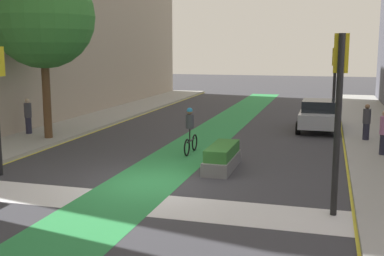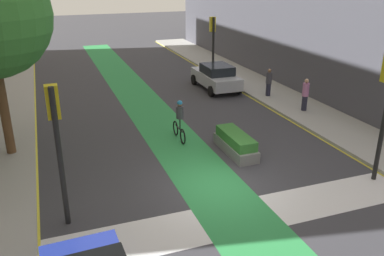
% 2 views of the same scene
% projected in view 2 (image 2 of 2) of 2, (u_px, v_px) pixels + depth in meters
% --- Properties ---
extents(ground_plane, '(120.00, 120.00, 0.00)m').
position_uv_depth(ground_plane, '(219.00, 186.00, 14.27)').
color(ground_plane, '#38383D').
extents(bike_lane_paint, '(2.40, 60.00, 0.01)m').
position_uv_depth(bike_lane_paint, '(212.00, 187.00, 14.19)').
color(bike_lane_paint, '#2D8C47').
rests_on(bike_lane_paint, ground_plane).
extents(crosswalk_band, '(12.00, 1.80, 0.01)m').
position_uv_depth(crosswalk_band, '(245.00, 216.00, 12.52)').
color(crosswalk_band, silver).
rests_on(crosswalk_band, ground_plane).
extents(curb_stripe_left, '(0.16, 60.00, 0.01)m').
position_uv_depth(curb_stripe_left, '(37.00, 219.00, 12.34)').
color(curb_stripe_left, yellow).
rests_on(curb_stripe_left, ground_plane).
extents(curb_stripe_right, '(0.16, 60.00, 0.01)m').
position_uv_depth(curb_stripe_right, '(357.00, 160.00, 16.19)').
color(curb_stripe_right, yellow).
rests_on(curb_stripe_right, ground_plane).
extents(traffic_signal_near_left, '(0.35, 0.52, 4.21)m').
position_uv_depth(traffic_signal_near_left, '(56.00, 130.00, 11.21)').
color(traffic_signal_near_left, black).
rests_on(traffic_signal_near_left, ground_plane).
extents(traffic_signal_far_right, '(0.35, 0.52, 4.16)m').
position_uv_depth(traffic_signal_far_right, '(213.00, 36.00, 26.95)').
color(traffic_signal_far_right, black).
rests_on(traffic_signal_far_right, ground_plane).
extents(car_silver_right_far, '(2.03, 4.21, 1.57)m').
position_uv_depth(car_silver_right_far, '(216.00, 77.00, 25.44)').
color(car_silver_right_far, '#B2B7BF').
rests_on(car_silver_right_far, ground_plane).
extents(cyclist_in_lane, '(0.32, 1.73, 1.86)m').
position_uv_depth(cyclist_in_lane, '(179.00, 119.00, 17.72)').
color(cyclist_in_lane, black).
rests_on(cyclist_in_lane, ground_plane).
extents(pedestrian_sidewalk_right_a, '(0.34, 0.34, 1.69)m').
position_uv_depth(pedestrian_sidewalk_right_a, '(305.00, 94.00, 21.10)').
color(pedestrian_sidewalk_right_a, '#262638').
rests_on(pedestrian_sidewalk_right_a, sidewalk_right).
extents(pedestrian_sidewalk_right_b, '(0.34, 0.34, 1.58)m').
position_uv_depth(pedestrian_sidewalk_right_b, '(269.00, 82.00, 23.60)').
color(pedestrian_sidewalk_right_b, '#262638').
rests_on(pedestrian_sidewalk_right_b, sidewalk_right).
extents(median_planter, '(0.87, 2.59, 0.85)m').
position_uv_depth(median_planter, '(236.00, 143.00, 16.70)').
color(median_planter, slate).
rests_on(median_planter, ground_plane).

